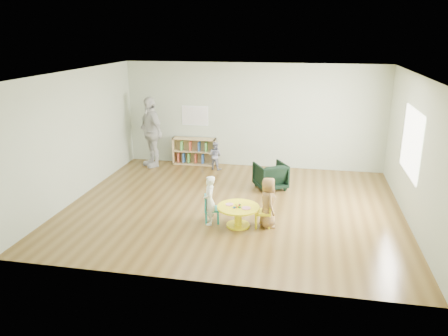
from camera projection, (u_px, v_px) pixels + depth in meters
name	position (u px, v px, depth m)	size (l,w,h in m)	color
room	(235.00, 119.00, 8.78)	(7.10, 7.00, 2.80)	brown
activity_table	(238.00, 212.00, 8.32)	(0.81, 0.81, 0.45)	#FFF015
kid_chair_left	(210.00, 208.00, 8.50)	(0.35, 0.35, 0.55)	teal
kid_chair_right	(265.00, 211.00, 8.31)	(0.35, 0.35, 0.57)	#FFF015
bookshelf	(194.00, 151.00, 12.21)	(1.20, 0.30, 0.75)	tan
alphabet_poster	(195.00, 116.00, 12.03)	(0.74, 0.01, 0.54)	white
armchair	(270.00, 176.00, 10.32)	(0.67, 0.69, 0.63)	black
child_left	(209.00, 200.00, 8.37)	(0.35, 0.23, 0.97)	white
child_right	(268.00, 202.00, 8.25)	(0.48, 0.31, 0.99)	gold
toddler	(215.00, 156.00, 11.72)	(0.37, 0.29, 0.77)	#1B2144
adult_caretaker	(151.00, 132.00, 11.87)	(1.12, 0.47, 1.92)	silver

